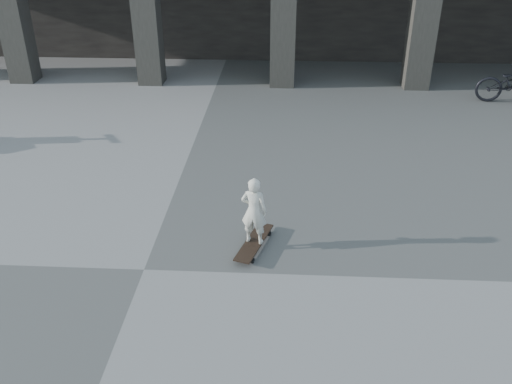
{
  "coord_description": "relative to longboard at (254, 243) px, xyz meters",
  "views": [
    {
      "loc": [
        1.86,
        -5.93,
        4.49
      ],
      "look_at": [
        1.48,
        1.12,
        0.65
      ],
      "focal_mm": 38.0,
      "sensor_mm": 36.0,
      "label": 1
    }
  ],
  "objects": [
    {
      "name": "ground",
      "position": [
        -1.48,
        -0.62,
        -0.08
      ],
      "size": [
        90.0,
        90.0,
        0.0
      ],
      "primitive_type": "plane",
      "color": "#4F4F4C",
      "rests_on": "ground"
    },
    {
      "name": "longboard",
      "position": [
        0.0,
        0.0,
        0.0
      ],
      "size": [
        0.54,
        1.08,
        0.11
      ],
      "rotation": [
        0.0,
        0.0,
        1.28
      ],
      "color": "black",
      "rests_on": "ground"
    },
    {
      "name": "child",
      "position": [
        0.0,
        0.0,
        0.53
      ],
      "size": [
        0.42,
        0.32,
        1.03
      ],
      "primitive_type": "imported",
      "rotation": [
        0.0,
        0.0,
        2.93
      ],
      "color": "beige",
      "rests_on": "longboard"
    }
  ]
}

